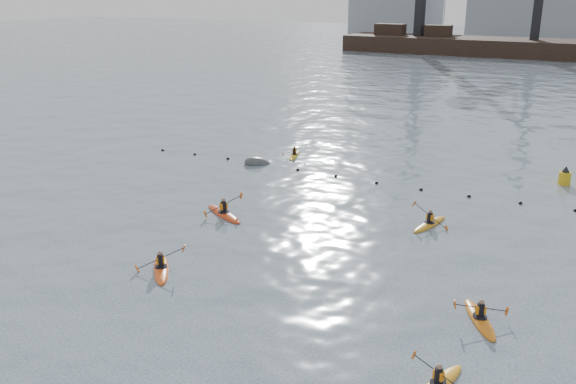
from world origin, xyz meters
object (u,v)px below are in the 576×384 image
at_px(mooring_buoy, 258,164).
at_px(nav_buoy, 565,178).
at_px(kayaker_0, 161,268).
at_px(kayaker_2, 224,213).
at_px(kayaker_4, 480,318).
at_px(kayaker_1, 438,384).
at_px(kayaker_3, 429,223).
at_px(kayaker_5, 294,155).

relative_size(mooring_buoy, nav_buoy, 1.41).
distance_m(kayaker_0, mooring_buoy, 18.09).
bearing_deg(kayaker_2, kayaker_4, -79.62).
relative_size(kayaker_1, kayaker_2, 0.86).
bearing_deg(nav_buoy, kayaker_0, -124.10).
bearing_deg(kayaker_4, kayaker_0, -20.00).
distance_m(kayaker_2, nav_buoy, 22.57).
height_order(kayaker_3, mooring_buoy, kayaker_3).
xyz_separation_m(kayaker_0, mooring_buoy, (-5.08, 17.36, -0.10)).
xyz_separation_m(kayaker_4, kayaker_5, (-17.54, 18.37, -0.01)).
relative_size(kayaker_4, kayaker_5, 1.09).
bearing_deg(kayaker_2, kayaker_0, -140.23).
relative_size(kayaker_1, kayaker_3, 0.92).
distance_m(kayaker_2, kayaker_3, 11.48).
bearing_deg(kayaker_5, mooring_buoy, -128.39).
distance_m(kayaker_1, kayaker_2, 17.90).
distance_m(kayaker_2, kayaker_4, 16.07).
xyz_separation_m(kayaker_1, nav_buoy, (1.80, 25.18, 0.34)).
bearing_deg(kayaker_0, kayaker_3, 10.49).
xyz_separation_m(kayaker_1, kayaker_4, (0.37, 4.87, 0.01)).
height_order(kayaker_0, kayaker_2, kayaker_2).
bearing_deg(mooring_buoy, kayaker_4, -38.65).
xyz_separation_m(kayaker_4, mooring_buoy, (-18.92, 15.13, -0.10)).
xyz_separation_m(kayaker_5, nav_buoy, (18.96, 1.94, 0.34)).
height_order(kayaker_3, nav_buoy, nav_buoy).
distance_m(kayaker_3, kayaker_4, 10.03).
relative_size(kayaker_4, mooring_buoy, 1.56).
xyz_separation_m(kayaker_0, kayaker_5, (-3.70, 20.60, -0.02)).
bearing_deg(kayaker_1, kayaker_5, 142.07).
xyz_separation_m(mooring_buoy, nav_buoy, (20.34, 5.18, 0.43)).
bearing_deg(kayaker_4, kayaker_5, -75.47).
distance_m(mooring_buoy, nav_buoy, 21.00).
distance_m(kayaker_0, kayaker_2, 7.46).
distance_m(kayaker_5, mooring_buoy, 3.52).
bearing_deg(kayaker_4, mooring_buoy, -67.79).
xyz_separation_m(kayaker_0, kayaker_4, (13.83, 2.22, -0.00)).
height_order(kayaker_1, kayaker_3, kayaker_3).
xyz_separation_m(kayaker_2, kayaker_5, (-2.29, 13.27, -0.02)).
relative_size(kayaker_0, kayaker_5, 1.04).
xyz_separation_m(kayaker_3, kayaker_4, (4.44, -8.99, 0.00)).
distance_m(kayaker_0, nav_buoy, 27.22).
height_order(kayaker_4, nav_buoy, nav_buoy).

